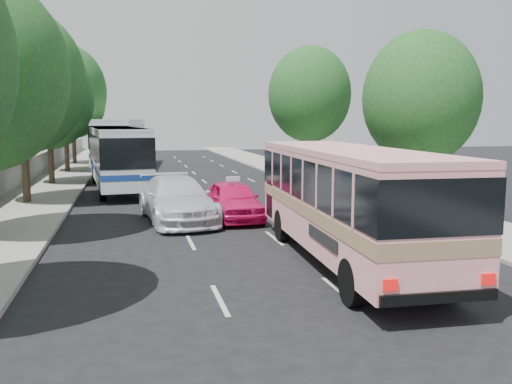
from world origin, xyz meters
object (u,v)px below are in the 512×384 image
object	(u,v)px
white_pickup	(177,199)
pink_taxi	(233,200)
tour_coach_rear	(121,139)
pink_bus	(347,192)
tour_coach_front	(117,153)

from	to	relation	value
white_pickup	pink_taxi	bearing A→B (deg)	-9.24
white_pickup	tour_coach_rear	bearing A→B (deg)	89.16
pink_taxi	white_pickup	bearing A→B (deg)	174.84
tour_coach_rear	pink_bus	bearing A→B (deg)	-72.65
white_pickup	tour_coach_front	size ratio (longest dim) A/B	0.50
white_pickup	tour_coach_rear	xyz separation A→B (m)	(-2.50, 25.77, 1.59)
pink_taxi	tour_coach_front	world-z (taller)	tour_coach_front
pink_bus	tour_coach_rear	distance (m)	34.01
pink_bus	pink_taxi	size ratio (longest dim) A/B	2.24
pink_bus	tour_coach_front	world-z (taller)	tour_coach_front
tour_coach_front	pink_bus	bearing A→B (deg)	-75.89
white_pickup	tour_coach_front	distance (m)	11.06
pink_bus	white_pickup	xyz separation A→B (m)	(-4.15, 7.58, -1.16)
tour_coach_front	tour_coach_rear	bearing A→B (deg)	84.11
pink_bus	tour_coach_rear	xyz separation A→B (m)	(-6.65, 33.35, 0.43)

